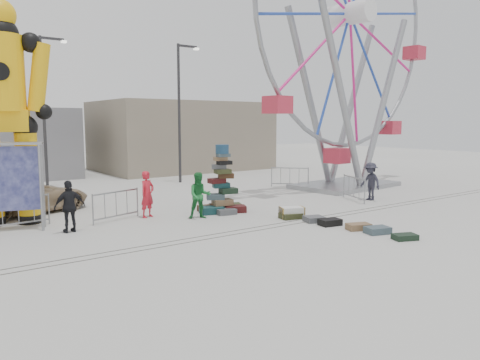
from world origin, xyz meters
TOP-DOWN VIEW (x-y plane):
  - ground at (0.00, 0.00)m, footprint 90.00×90.00m
  - track_line_near at (0.00, 0.60)m, footprint 40.00×0.04m
  - track_line_far at (0.00, 1.00)m, footprint 40.00×0.04m
  - building_right at (7.00, 20.00)m, footprint 12.00×8.00m
  - lamp_post_right at (3.09, 13.00)m, footprint 1.41×0.25m
  - lamp_post_left at (-3.91, 15.00)m, footprint 1.41×0.25m
  - suitcase_tower at (-0.11, 3.96)m, footprint 2.06×1.71m
  - crash_test_dummy at (-7.31, 6.38)m, footprint 3.11×1.40m
  - ferris_wheel at (9.33, 5.87)m, footprint 13.97×3.98m
  - steamer_trunk at (1.34, 1.44)m, footprint 1.00×0.81m
  - row_case_0 at (1.24, 1.39)m, footprint 0.87×0.70m
  - row_case_1 at (1.53, 0.46)m, footprint 0.81×0.75m
  - row_case_2 at (1.56, -0.27)m, footprint 0.82×0.62m
  - row_case_3 at (1.83, -1.30)m, footprint 0.89×0.69m
  - row_case_4 at (1.91, -1.99)m, footprint 0.88×0.72m
  - row_case_5 at (1.93, -2.99)m, footprint 0.83×0.68m
  - barricade_dummy_b at (-7.23, 5.58)m, footprint 2.00×0.28m
  - barricade_dummy_c at (-4.11, 4.83)m, footprint 1.93×0.71m
  - barricade_wheel_front at (6.25, 2.67)m, footprint 0.86×1.89m
  - barricade_wheel_back at (6.88, 7.68)m, footprint 1.44×1.53m
  - pedestrian_red at (-2.93, 4.73)m, footprint 0.74×0.62m
  - pedestrian_green at (-1.46, 3.40)m, footprint 1.02×0.93m
  - pedestrian_black at (-5.99, 3.98)m, footprint 1.01×0.45m
  - pedestrian_grey at (6.96, 2.32)m, footprint 0.76×1.18m
  - parked_suv at (-6.32, 8.29)m, footprint 5.06×3.49m

SIDE VIEW (x-z plane):
  - ground at x=0.00m, z-range 0.00..0.00m
  - track_line_near at x=0.00m, z-range 0.00..0.01m
  - track_line_far at x=0.00m, z-range 0.00..0.01m
  - row_case_5 at x=1.93m, z-range 0.00..0.18m
  - row_case_1 at x=1.53m, z-range 0.00..0.20m
  - row_case_0 at x=1.24m, z-range 0.00..0.21m
  - row_case_3 at x=1.83m, z-range 0.00..0.21m
  - row_case_4 at x=1.91m, z-range 0.00..0.22m
  - row_case_2 at x=1.56m, z-range 0.00..0.23m
  - steamer_trunk at x=1.34m, z-range 0.00..0.41m
  - barricade_dummy_b at x=-7.23m, z-range 0.00..1.10m
  - barricade_dummy_c at x=-4.11m, z-range 0.00..1.10m
  - barricade_wheel_front at x=6.25m, z-range 0.00..1.10m
  - barricade_wheel_back at x=6.88m, z-range 0.00..1.10m
  - parked_suv at x=-6.32m, z-range 0.00..1.29m
  - suitcase_tower at x=-0.11m, z-range -0.59..2.09m
  - pedestrian_black at x=-5.99m, z-range 0.00..1.69m
  - pedestrian_green at x=-1.46m, z-range 0.00..1.72m
  - pedestrian_grey at x=6.96m, z-range 0.00..1.72m
  - pedestrian_red at x=-2.93m, z-range 0.00..1.74m
  - building_right at x=7.00m, z-range 0.00..5.00m
  - crash_test_dummy at x=-7.31m, z-range 0.21..8.06m
  - lamp_post_right at x=3.09m, z-range 0.48..8.48m
  - lamp_post_left at x=-3.91m, z-range 0.48..8.48m
  - ferris_wheel at x=9.33m, z-range -0.12..16.14m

